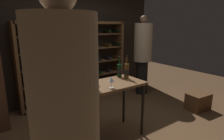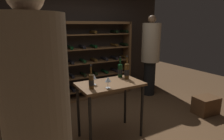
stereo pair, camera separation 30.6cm
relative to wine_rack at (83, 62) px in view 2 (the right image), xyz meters
The scene contains 12 objects.
ground_plane 2.02m from the wine_rack, 88.75° to the right, with size 10.03×10.03×0.00m, color brown.
back_wall 0.53m from the wine_rack, 79.41° to the left, with size 4.52×0.10×2.80m, color black.
wine_rack is the anchor object (origin of this frame).
tasting_table 1.78m from the wine_rack, 97.12° to the right, with size 0.99×0.59×0.92m.
person_guest_blue_shirt 1.70m from the wine_rack, 19.66° to the right, with size 0.46×0.46×2.02m.
person_guest_khaki 3.31m from the wine_rack, 115.53° to the right, with size 0.43×0.43×2.07m.
wine_crate 2.86m from the wine_rack, 46.67° to the right, with size 0.48×0.34×0.36m, color brown.
wine_bottle_amber_reserve 1.56m from the wine_rack, 86.61° to the right, with size 0.08×0.08×0.35m.
wine_bottle_green_slim 1.96m from the wine_rack, 107.12° to the right, with size 0.07×0.07×0.34m.
wine_bottle_black_capsule 1.72m from the wine_rack, 85.79° to the right, with size 0.08×0.08×0.38m.
wine_glass_stemmed_left 1.79m from the wine_rack, 105.41° to the right, with size 0.08×0.08×0.17m.
wine_glass_stemmed_right 1.99m from the wine_rack, 100.37° to the right, with size 0.09×0.09×0.16m.
Camera 2 is at (-1.58, -2.39, 1.80)m, focal length 30.11 mm.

